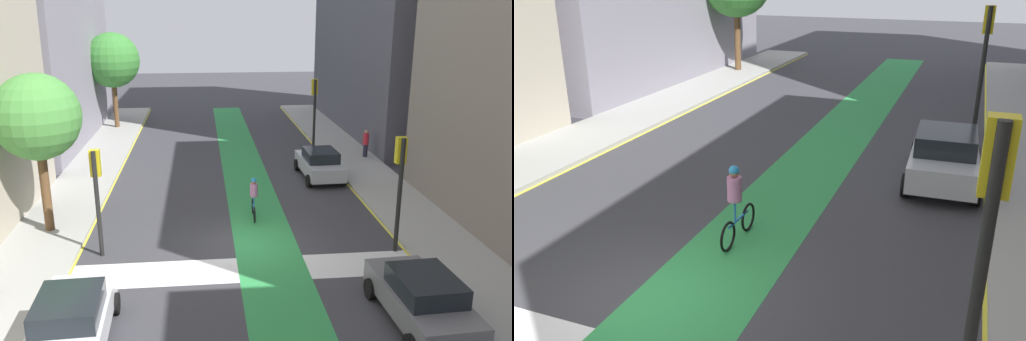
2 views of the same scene
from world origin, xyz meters
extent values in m
plane|color=#38383D|center=(0.00, 0.00, 0.00)|extent=(120.00, 120.00, 0.00)
cube|color=#2D8C47|center=(0.91, 0.00, 0.00)|extent=(2.40, 60.00, 0.01)
cylinder|color=black|center=(5.60, -1.09, 2.14)|extent=(0.16, 0.16, 4.27)
cube|color=gold|center=(5.60, -0.89, 3.80)|extent=(0.35, 0.28, 0.95)
sphere|color=#3F0A0A|center=(5.60, -0.75, 4.10)|extent=(0.20, 0.20, 0.20)
sphere|color=yellow|center=(5.60, -0.75, 3.80)|extent=(0.20, 0.20, 0.20)
sphere|color=#0C3814|center=(5.60, -0.75, 3.50)|extent=(0.20, 0.20, 0.20)
cylinder|color=black|center=(5.52, 13.10, 2.30)|extent=(0.16, 0.16, 4.60)
cube|color=gold|center=(5.52, 13.30, 4.12)|extent=(0.35, 0.28, 0.95)
sphere|color=#3F0A0A|center=(5.52, 13.44, 4.42)|extent=(0.20, 0.20, 0.20)
sphere|color=yellow|center=(5.52, 13.44, 4.12)|extent=(0.20, 0.20, 0.20)
sphere|color=#0C3814|center=(5.52, 13.44, 3.82)|extent=(0.20, 0.20, 0.20)
cube|color=#B2B7BF|center=(4.77, 8.06, 0.67)|extent=(1.92, 4.25, 0.70)
cube|color=black|center=(4.78, 7.86, 1.29)|extent=(1.66, 2.05, 0.55)
cylinder|color=black|center=(3.83, 9.50, 0.32)|extent=(0.24, 0.65, 0.64)
cylinder|color=black|center=(5.63, 9.56, 0.32)|extent=(0.24, 0.65, 0.64)
cylinder|color=black|center=(3.91, 6.56, 0.32)|extent=(0.24, 0.65, 0.64)
cylinder|color=black|center=(5.71, 6.62, 0.32)|extent=(0.24, 0.65, 0.64)
torus|color=black|center=(0.73, 3.22, 0.34)|extent=(0.08, 0.68, 0.68)
torus|color=black|center=(0.70, 2.17, 0.34)|extent=(0.08, 0.68, 0.68)
cylinder|color=#2672BF|center=(0.71, 2.70, 0.52)|extent=(0.09, 0.95, 0.06)
cylinder|color=#2672BF|center=(0.71, 2.55, 0.79)|extent=(0.05, 0.05, 0.50)
cylinder|color=#BF72A5|center=(0.71, 2.55, 1.31)|extent=(0.32, 0.32, 0.55)
sphere|color=#8C6647|center=(0.71, 2.55, 1.70)|extent=(0.22, 0.22, 0.22)
sphere|color=#268CCC|center=(0.71, 2.55, 1.74)|extent=(0.23, 0.23, 0.23)
cylinder|color=brown|center=(-7.77, 21.79, 1.94)|extent=(0.36, 0.36, 3.58)
camera|label=1|loc=(-1.38, -18.23, 8.46)|focal=36.86mm
camera|label=2|loc=(5.20, -7.13, 5.79)|focal=37.47mm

